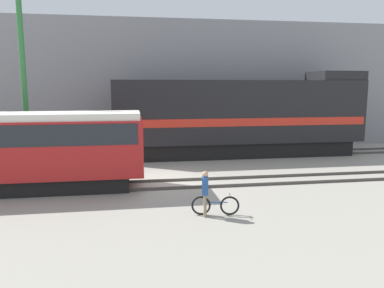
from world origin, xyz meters
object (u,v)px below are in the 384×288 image
object	(u,v)px
freight_locomotive	(241,117)
utility_pole_center	(24,90)
streetcar	(16,147)
person	(205,189)
bicycle	(215,205)

from	to	relation	value
freight_locomotive	utility_pole_center	xyz separation A→B (m)	(-12.56, -3.41, 1.82)
streetcar	utility_pole_center	size ratio (longest dim) A/B	1.23
freight_locomotive	streetcar	size ratio (longest dim) A/B	1.49
freight_locomotive	streetcar	distance (m)	13.97
person	utility_pole_center	distance (m)	11.65
freight_locomotive	utility_pole_center	bearing A→B (deg)	-164.80
freight_locomotive	bicycle	bearing A→B (deg)	-110.81
freight_locomotive	utility_pole_center	world-z (taller)	utility_pole_center
bicycle	utility_pole_center	distance (m)	12.08
bicycle	utility_pole_center	size ratio (longest dim) A/B	0.19
streetcar	freight_locomotive	bearing A→B (deg)	29.28
streetcar	bicycle	distance (m)	9.19
freight_locomotive	streetcar	world-z (taller)	freight_locomotive
freight_locomotive	streetcar	xyz separation A→B (m)	(-12.17, -6.83, -0.63)
freight_locomotive	streetcar	bearing A→B (deg)	-150.72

